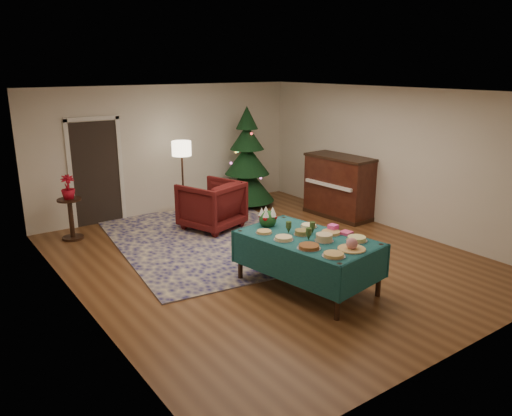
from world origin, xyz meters
TOP-DOWN VIEW (x-y plane):
  - room_shell at (0.00, 0.00)m, footprint 7.00×7.00m
  - doorway at (-1.60, 3.48)m, footprint 1.08×0.04m
  - rug at (-0.30, 1.34)m, footprint 3.68×4.56m
  - buffet_table at (-0.20, -1.24)m, footprint 1.45×2.12m
  - platter_0 at (-0.42, -1.98)m, footprint 0.30×0.30m
  - platter_1 at (-0.06, -1.94)m, footprint 0.37×0.37m
  - platter_2 at (0.24, -1.74)m, footprint 0.29×0.29m
  - platter_3 at (-0.49, -1.58)m, footprint 0.32×0.32m
  - platter_4 at (-0.13, -1.49)m, footprint 0.27×0.27m
  - platter_5 at (0.16, -1.32)m, footprint 0.31×0.31m
  - platter_6 at (-0.55, -1.13)m, footprint 0.28×0.28m
  - platter_7 at (-0.20, -1.11)m, footprint 0.24×0.24m
  - platter_8 at (0.12, -0.89)m, footprint 0.26×0.26m
  - platter_9 at (-0.60, -0.74)m, footprint 0.24×0.24m
  - goblet_0 at (-0.32, -0.95)m, footprint 0.08×0.08m
  - goblet_1 at (-0.05, -1.16)m, footprint 0.08×0.08m
  - goblet_2 at (-0.28, -1.34)m, footprint 0.08×0.08m
  - napkin_stack at (0.33, -1.45)m, footprint 0.18×0.18m
  - gift_box at (0.26, -1.25)m, footprint 0.14×0.14m
  - centerpiece at (-0.35, -0.49)m, footprint 0.27×0.27m
  - armchair at (0.07, 1.88)m, footprint 1.26×1.22m
  - floor_lamp at (-0.06, 2.81)m, footprint 0.39×0.39m
  - side_table at (-2.33, 2.84)m, footprint 0.43×0.43m
  - potted_plant at (-2.33, 2.84)m, footprint 0.24×0.44m
  - christmas_tree at (1.61, 2.90)m, footprint 1.46×1.46m
  - piano at (2.67, 1.05)m, footprint 0.79×1.53m

SIDE VIEW (x-z plane):
  - rug at x=-0.30m, z-range 0.00..0.02m
  - side_table at x=-2.33m, z-range -0.01..0.75m
  - armchair at x=0.07m, z-range 0.00..1.04m
  - buffet_table at x=-0.20m, z-range 0.23..0.99m
  - piano at x=2.67m, z-range -0.01..1.28m
  - platter_5 at x=0.16m, z-range 0.76..0.80m
  - platter_8 at x=0.12m, z-range 0.76..0.80m
  - platter_9 at x=-0.60m, z-range 0.76..0.80m
  - napkin_stack at x=0.33m, z-range 0.76..0.80m
  - platter_0 at x=-0.42m, z-range 0.76..0.81m
  - platter_3 at x=-0.49m, z-range 0.76..0.81m
  - platter_6 at x=-0.55m, z-range 0.76..0.81m
  - platter_2 at x=0.24m, z-range 0.76..0.82m
  - platter_7 at x=-0.20m, z-range 0.76..0.83m
  - platter_4 at x=-0.13m, z-range 0.76..0.86m
  - gift_box at x=0.26m, z-range 0.76..0.86m
  - platter_1 at x=-0.06m, z-range 0.74..0.90m
  - goblet_0 at x=-0.32m, z-range 0.77..0.94m
  - goblet_1 at x=-0.05m, z-range 0.77..0.94m
  - goblet_2 at x=-0.28m, z-range 0.77..0.94m
  - potted_plant at x=-2.33m, z-range 0.76..1.01m
  - centerpiece at x=-0.35m, z-range 0.74..1.05m
  - christmas_tree at x=1.61m, z-range -0.11..2.12m
  - doorway at x=-1.60m, z-range 0.02..2.18m
  - room_shell at x=0.00m, z-range -2.15..4.85m
  - floor_lamp at x=-0.06m, z-range 0.56..2.18m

